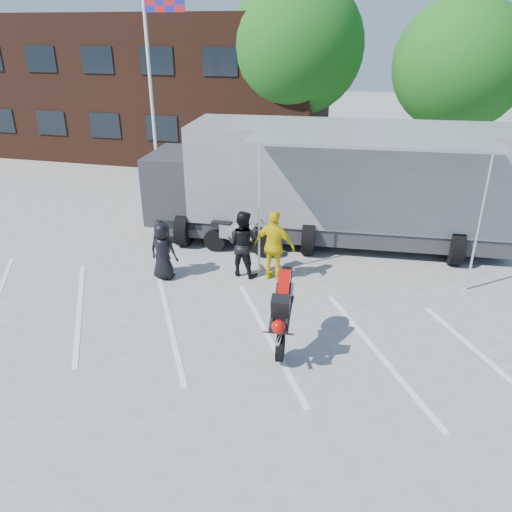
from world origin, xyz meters
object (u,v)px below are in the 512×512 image
at_px(stunt_bike_rider, 284,344).
at_px(tree_left, 296,47).
at_px(spectator_leather_a, 163,251).
at_px(spectator_leather_b, 162,247).
at_px(parked_motorcycle, 239,254).
at_px(tree_mid, 460,65).
at_px(flagpole, 155,66).
at_px(spectator_leather_c, 243,244).
at_px(spectator_hivis, 274,246).
at_px(transporter_truck, 327,240).

bearing_deg(stunt_bike_rider, tree_left, 94.63).
bearing_deg(spectator_leather_a, spectator_leather_b, -54.02).
distance_m(tree_left, parked_motorcycle, 12.17).
bearing_deg(tree_left, tree_mid, -8.13).
bearing_deg(parked_motorcycle, stunt_bike_rider, -149.48).
xyz_separation_m(flagpole, parked_motorcycle, (4.56, -4.82, -5.05)).
height_order(flagpole, stunt_bike_rider, flagpole).
relative_size(tree_left, spectator_leather_b, 5.41).
distance_m(spectator_leather_a, spectator_leather_c, 2.18).
bearing_deg(spectator_leather_c, tree_mid, -108.61).
bearing_deg(flagpole, spectator_leather_a, -66.38).
xyz_separation_m(tree_mid, spectator_hivis, (-5.28, -11.19, -3.95)).
relative_size(flagpole, parked_motorcycle, 3.43).
distance_m(stunt_bike_rider, spectator_leather_a, 4.56).
bearing_deg(transporter_truck, spectator_hivis, -113.88).
relative_size(tree_mid, spectator_leather_b, 4.81).
bearing_deg(transporter_truck, spectator_leather_b, -144.36).
bearing_deg(spectator_leather_b, stunt_bike_rider, 164.42).
distance_m(transporter_truck, spectator_leather_b, 5.55).
bearing_deg(tree_left, stunt_bike_rider, -80.32).
relative_size(tree_mid, spectator_hivis, 3.88).
height_order(spectator_leather_c, spectator_hivis, spectator_hivis).
bearing_deg(spectator_leather_c, tree_left, -75.70).
distance_m(tree_mid, spectator_hivis, 13.00).
bearing_deg(stunt_bike_rider, spectator_leather_a, 143.58).
distance_m(tree_mid, spectator_leather_b, 14.92).
relative_size(spectator_leather_a, spectator_hivis, 0.82).
bearing_deg(flagpole, spectator_leather_c, -50.52).
bearing_deg(parked_motorcycle, tree_left, 4.81).
height_order(stunt_bike_rider, spectator_hivis, spectator_hivis).
height_order(spectator_leather_a, spectator_leather_b, spectator_leather_a).
xyz_separation_m(tree_left, transporter_truck, (2.81, -9.09, -5.57)).
bearing_deg(stunt_bike_rider, flagpole, 121.55).
height_order(stunt_bike_rider, spectator_leather_c, spectator_leather_c).
height_order(tree_mid, spectator_leather_b, tree_mid).
distance_m(tree_left, spectator_leather_c, 13.00).
distance_m(tree_left, spectator_hivis, 13.14).
distance_m(parked_motorcycle, spectator_hivis, 2.20).
height_order(spectator_leather_a, spectator_hivis, spectator_hivis).
bearing_deg(parked_motorcycle, spectator_leather_a, 145.85).
relative_size(tree_left, tree_mid, 1.13).
relative_size(tree_left, spectator_leather_c, 4.60).
xyz_separation_m(tree_left, spectator_leather_b, (-1.39, -12.62, -4.77)).
xyz_separation_m(tree_left, spectator_leather_c, (0.80, -12.13, -4.63)).
bearing_deg(tree_mid, spectator_leather_b, -125.82).
xyz_separation_m(spectator_leather_c, spectator_hivis, (0.92, -0.07, 0.05)).
bearing_deg(tree_mid, spectator_hivis, -115.27).
distance_m(flagpole, spectator_leather_c, 8.94).
bearing_deg(flagpole, tree_left, 54.72).
relative_size(flagpole, spectator_leather_c, 4.26).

